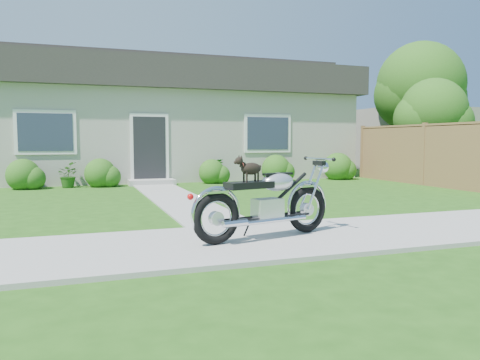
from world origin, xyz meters
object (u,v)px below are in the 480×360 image
object	(u,v)px
motorcycle_with_dog	(268,201)
fence	(424,154)
tree_near	(438,114)
potted_plant_left	(67,175)
potted_plant_right	(218,171)
house	(177,120)
tree_far	(424,89)

from	to	relation	value
motorcycle_with_dog	fence	bearing A→B (deg)	24.18
fence	tree_near	bearing A→B (deg)	41.30
potted_plant_left	motorcycle_with_dog	size ratio (longest dim) A/B	0.33
potted_plant_right	motorcycle_with_dog	bearing A→B (deg)	-102.02
tree_near	fence	bearing A→B (deg)	-138.70
tree_near	motorcycle_with_dog	size ratio (longest dim) A/B	1.62
fence	motorcycle_with_dog	bearing A→B (deg)	-142.63
house	potted_plant_left	size ratio (longest dim) A/B	17.18
house	potted_plant_left	world-z (taller)	house
motorcycle_with_dog	potted_plant_left	bearing A→B (deg)	94.47
motorcycle_with_dog	tree_far	bearing A→B (deg)	28.99
fence	tree_near	distance (m)	3.16
house	tree_far	world-z (taller)	tree_far
fence	tree_far	bearing A→B (deg)	50.24
house	motorcycle_with_dog	xyz separation A→B (m)	(-1.22, -11.99, -1.62)
potted_plant_left	potted_plant_right	bearing A→B (deg)	0.00
tree_far	potted_plant_left	bearing A→B (deg)	-173.59
house	potted_plant_right	size ratio (longest dim) A/B	16.26
fence	potted_plant_left	size ratio (longest dim) A/B	9.03
house	tree_near	distance (m)	9.51
tree_near	tree_far	distance (m)	3.12
house	tree_far	distance (m)	10.19
tree_near	motorcycle_with_dog	world-z (taller)	tree_near
house	tree_near	bearing A→B (deg)	-27.29
potted_plant_right	fence	bearing A→B (deg)	-26.14
fence	potted_plant_right	bearing A→B (deg)	153.86
tree_near	potted_plant_left	world-z (taller)	tree_near
tree_far	tree_near	bearing A→B (deg)	-120.89
tree_far	potted_plant_right	distance (m)	9.95
tree_far	motorcycle_with_dog	xyz separation A→B (m)	(-11.15, -10.11, -2.93)
potted_plant_right	motorcycle_with_dog	world-z (taller)	motorcycle_with_dog
tree_far	potted_plant_right	bearing A→B (deg)	-170.51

